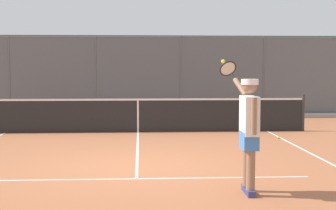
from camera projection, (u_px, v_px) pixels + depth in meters
ground_plane at (137, 166)px, 9.39m from camera, size 60.00×60.00×0.00m
court_line_markings at (137, 181)px, 8.15m from camera, size 7.56×10.87×0.01m
fence_backdrop at (138, 77)px, 18.76m from camera, size 18.46×1.37×3.02m
tennis_net at (138, 115)px, 14.22m from camera, size 9.72×0.09×1.07m
tennis_player at (249, 126)px, 7.31m from camera, size 0.46×1.42×2.00m
tennis_ball_by_sideline at (279, 137)px, 12.95m from camera, size 0.07×0.07×0.07m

